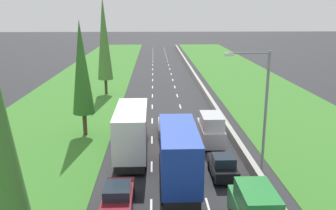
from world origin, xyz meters
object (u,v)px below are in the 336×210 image
object	(u,v)px
poplar_tree_third	(104,39)
silver_sedan_centre_lane	(168,126)
white_box_truck_left_lane	(132,130)
maroon_sedan_left_lane	(118,197)
street_light_mast	(261,104)
blue_box_truck_centre_lane	(178,152)
silver_van_right_lane	(211,129)
poplar_tree_second	(82,68)
black_hatchback_right_lane	(223,166)

from	to	relation	value
poplar_tree_third	silver_sedan_centre_lane	bearing A→B (deg)	-65.12
silver_sedan_centre_lane	white_box_truck_left_lane	distance (m)	6.21
maroon_sedan_left_lane	street_light_mast	size ratio (longest dim) A/B	0.50
poplar_tree_third	maroon_sedan_left_lane	bearing A→B (deg)	-81.63
maroon_sedan_left_lane	white_box_truck_left_lane	xyz separation A→B (m)	(0.40, 8.72, 1.37)
street_light_mast	maroon_sedan_left_lane	bearing A→B (deg)	-153.51
maroon_sedan_left_lane	blue_box_truck_centre_lane	distance (m)	5.46
poplar_tree_third	silver_van_right_lane	bearing A→B (deg)	-60.00
silver_sedan_centre_lane	street_light_mast	xyz separation A→B (m)	(6.32, -9.02, 4.42)
poplar_tree_third	street_light_mast	size ratio (longest dim) A/B	1.52
silver_van_right_lane	poplar_tree_second	xyz separation A→B (m)	(-11.71, 2.96, 5.12)
blue_box_truck_centre_lane	street_light_mast	xyz separation A→B (m)	(6.00, 1.26, 3.05)
black_hatchback_right_lane	white_box_truck_left_lane	bearing A→B (deg)	146.16
black_hatchback_right_lane	silver_van_right_lane	xyz separation A→B (m)	(0.15, 6.65, 0.56)
silver_sedan_centre_lane	poplar_tree_third	xyz separation A→B (m)	(-8.15, 17.57, 7.06)
maroon_sedan_left_lane	poplar_tree_second	world-z (taller)	poplar_tree_second
blue_box_truck_centre_lane	silver_van_right_lane	distance (m)	8.04
blue_box_truck_centre_lane	white_box_truck_left_lane	distance (m)	6.13
silver_sedan_centre_lane	poplar_tree_second	bearing A→B (deg)	-179.34
silver_sedan_centre_lane	poplar_tree_third	size ratio (longest dim) A/B	0.33
blue_box_truck_centre_lane	black_hatchback_right_lane	bearing A→B (deg)	9.95
poplar_tree_third	street_light_mast	distance (m)	30.38
silver_sedan_centre_lane	poplar_tree_third	world-z (taller)	poplar_tree_third
maroon_sedan_left_lane	blue_box_truck_centre_lane	xyz separation A→B (m)	(3.83, 3.63, 1.37)
maroon_sedan_left_lane	silver_sedan_centre_lane	xyz separation A→B (m)	(3.51, 13.91, 0.00)
silver_van_right_lane	street_light_mast	size ratio (longest dim) A/B	0.54
black_hatchback_right_lane	silver_van_right_lane	world-z (taller)	silver_van_right_lane
black_hatchback_right_lane	poplar_tree_second	bearing A→B (deg)	140.25
silver_sedan_centre_lane	street_light_mast	size ratio (longest dim) A/B	0.50
white_box_truck_left_lane	poplar_tree_second	world-z (taller)	poplar_tree_second
maroon_sedan_left_lane	black_hatchback_right_lane	size ratio (longest dim) A/B	1.15
silver_van_right_lane	street_light_mast	xyz separation A→B (m)	(2.56, -5.96, 3.83)
maroon_sedan_left_lane	white_box_truck_left_lane	size ratio (longest dim) A/B	0.48
silver_van_right_lane	blue_box_truck_centre_lane	bearing A→B (deg)	-115.44
street_light_mast	poplar_tree_second	bearing A→B (deg)	147.98
maroon_sedan_left_lane	white_box_truck_left_lane	distance (m)	8.83
black_hatchback_right_lane	silver_sedan_centre_lane	world-z (taller)	black_hatchback_right_lane
white_box_truck_left_lane	street_light_mast	world-z (taller)	street_light_mast
black_hatchback_right_lane	poplar_tree_third	size ratio (longest dim) A/B	0.29
black_hatchback_right_lane	white_box_truck_left_lane	world-z (taller)	white_box_truck_left_lane
poplar_tree_second	street_light_mast	world-z (taller)	poplar_tree_second
white_box_truck_left_lane	street_light_mast	size ratio (longest dim) A/B	1.04
silver_van_right_lane	poplar_tree_third	world-z (taller)	poplar_tree_third
silver_van_right_lane	black_hatchback_right_lane	bearing A→B (deg)	-91.31
silver_van_right_lane	poplar_tree_second	world-z (taller)	poplar_tree_second
blue_box_truck_centre_lane	silver_sedan_centre_lane	xyz separation A→B (m)	(-0.32, 10.28, -1.37)
white_box_truck_left_lane	street_light_mast	xyz separation A→B (m)	(9.43, -3.82, 3.05)
maroon_sedan_left_lane	street_light_mast	distance (m)	11.84
maroon_sedan_left_lane	poplar_tree_second	bearing A→B (deg)	107.82
maroon_sedan_left_lane	poplar_tree_third	size ratio (longest dim) A/B	0.33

